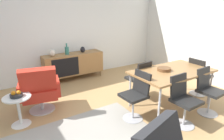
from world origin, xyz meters
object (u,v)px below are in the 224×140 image
object	(u,v)px
sideboard	(73,64)
vase_cobalt	(83,49)
vase_sculptural_dark	(52,53)
wooden_bowl_on_table	(164,69)
dining_chair_front_left	(183,99)
fruit_bowl	(16,95)
dining_table	(172,73)
side_table_round	(19,107)
dining_chair_near_window	(136,94)
lounge_chair_red	(40,89)
dining_chair_back_left	(139,78)
dining_chair_front_right	(208,89)
dining_chair_far_end	(199,75)
vase_ceramic_small	(67,50)

from	to	relation	value
sideboard	vase_cobalt	world-z (taller)	vase_cobalt
vase_sculptural_dark	wooden_bowl_on_table	distance (m)	2.78
dining_chair_front_left	fruit_bowl	distance (m)	2.73
dining_table	side_table_round	world-z (taller)	dining_table
side_table_round	vase_cobalt	bearing A→B (deg)	39.72
sideboard	dining_chair_near_window	size ratio (longest dim) A/B	1.87
sideboard	lounge_chair_red	world-z (taller)	lounge_chair_red
sideboard	dining_chair_back_left	bearing A→B (deg)	-68.55
dining_table	dining_chair_front_left	size ratio (longest dim) A/B	1.87
vase_sculptural_dark	dining_table	world-z (taller)	vase_sculptural_dark
sideboard	dining_table	world-z (taller)	dining_table
sideboard	dining_chair_front_right	world-z (taller)	dining_chair_front_right
dining_chair_front_left	fruit_bowl	xyz separation A→B (m)	(-2.32, 1.44, 0.09)
vase_cobalt	dining_chair_back_left	world-z (taller)	vase_cobalt
dining_chair_front_right	lounge_chair_red	bearing A→B (deg)	147.21
vase_cobalt	vase_sculptural_dark	world-z (taller)	vase_sculptural_dark
dining_chair_back_left	side_table_round	bearing A→B (deg)	172.03
fruit_bowl	dining_chair_back_left	bearing A→B (deg)	-7.95
vase_cobalt	dining_chair_back_left	size ratio (longest dim) A/B	0.19
sideboard	dining_chair_near_window	xyz separation A→B (m)	(0.20, -2.44, 0.03)
dining_chair_near_window	fruit_bowl	xyz separation A→B (m)	(-1.78, 0.88, 0.09)
dining_table	wooden_bowl_on_table	xyz separation A→B (m)	(-0.15, 0.09, 0.07)
dining_chair_front_right	dining_chair_front_left	bearing A→B (deg)	179.99
sideboard	dining_chair_far_end	bearing A→B (deg)	-51.04
dining_chair_front_left	vase_sculptural_dark	bearing A→B (deg)	113.03
dining_chair_near_window	fruit_bowl	distance (m)	1.99
dining_chair_near_window	side_table_round	xyz separation A→B (m)	(-1.78, 0.88, -0.15)
dining_table	dining_chair_front_right	xyz separation A→B (m)	(0.35, -0.56, -0.23)
dining_chair_far_end	fruit_bowl	bearing A→B (deg)	166.05
fruit_bowl	vase_ceramic_small	bearing A→B (deg)	47.47
vase_sculptural_dark	side_table_round	world-z (taller)	vase_sculptural_dark
lounge_chair_red	dining_chair_front_left	bearing A→B (deg)	-41.33
vase_cobalt	dining_chair_near_window	distance (m)	2.46
wooden_bowl_on_table	lounge_chair_red	xyz separation A→B (m)	(-2.12, 1.04, -0.30)
vase_sculptural_dark	vase_ceramic_small	distance (m)	0.39
dining_table	side_table_round	bearing A→B (deg)	161.68
dining_chair_near_window	fruit_bowl	size ratio (longest dim) A/B	4.28
dining_chair_front_right	fruit_bowl	size ratio (longest dim) A/B	4.28
dining_chair_far_end	vase_ceramic_small	bearing A→B (deg)	131.06
sideboard	vase_sculptural_dark	world-z (taller)	vase_sculptural_dark
dining_chair_far_end	side_table_round	bearing A→B (deg)	166.04
vase_ceramic_small	dining_chair_front_left	bearing A→B (deg)	-73.51
vase_cobalt	dining_chair_front_left	world-z (taller)	vase_cobalt
vase_cobalt	dining_chair_front_left	size ratio (longest dim) A/B	0.19
dining_chair_front_right	fruit_bowl	xyz separation A→B (m)	(-3.02, 1.44, 0.09)
dining_chair_back_left	dining_chair_far_end	world-z (taller)	same
dining_table	side_table_round	distance (m)	2.84
dining_chair_far_end	dining_chair_near_window	bearing A→B (deg)	179.90
side_table_round	wooden_bowl_on_table	bearing A→B (deg)	-17.55
dining_chair_back_left	dining_chair_front_right	distance (m)	1.32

